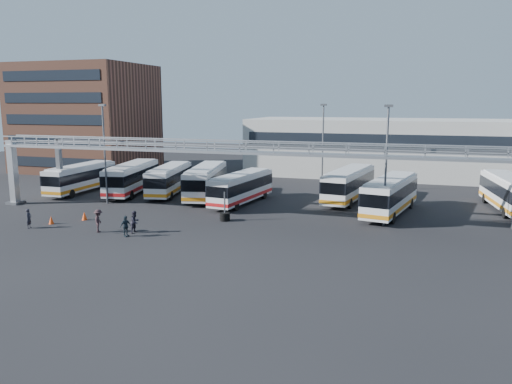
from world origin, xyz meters
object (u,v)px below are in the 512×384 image
(cone_left, at_px, (84,216))
(light_pole_left, at_px, (105,149))
(bus_3, at_px, (206,180))
(pedestrian_d, at_px, (126,226))
(pedestrian_b, at_px, (135,222))
(cone_right, at_px, (51,220))
(bus_1, at_px, (132,177))
(light_pole_back, at_px, (323,143))
(bus_4, at_px, (241,187))
(pedestrian_c, at_px, (99,221))
(pedestrian_a, at_px, (29,218))
(light_pole_mid, at_px, (386,159))
(tire_stack, at_px, (225,216))
(bus_0, at_px, (81,177))
(bus_9, at_px, (508,192))
(bus_2, at_px, (169,179))
(bus_6, at_px, (349,183))
(bus_7, at_px, (390,194))

(cone_left, bearing_deg, light_pole_left, 108.52)
(bus_3, bearing_deg, cone_left, -126.56)
(pedestrian_d, bearing_deg, pedestrian_b, 16.32)
(cone_right, bearing_deg, bus_1, 94.00)
(light_pole_back, distance_m, bus_4, 12.52)
(bus_1, bearing_deg, pedestrian_c, -78.12)
(pedestrian_a, bearing_deg, cone_right, -35.89)
(light_pole_mid, distance_m, tire_stack, 14.77)
(bus_0, distance_m, pedestrian_d, 21.99)
(bus_4, height_order, pedestrian_a, bus_4)
(light_pole_mid, relative_size, bus_0, 0.95)
(bus_4, bearing_deg, bus_9, 17.41)
(bus_0, bearing_deg, bus_2, 9.63)
(pedestrian_a, relative_size, cone_left, 2.19)
(bus_0, height_order, tire_stack, bus_0)
(pedestrian_a, bearing_deg, light_pole_back, -52.16)
(bus_6, bearing_deg, bus_0, -163.50)
(light_pole_back, height_order, cone_left, light_pole_back)
(bus_9, bearing_deg, light_pole_left, -174.38)
(bus_7, height_order, pedestrian_d, bus_7)
(pedestrian_b, relative_size, pedestrian_c, 0.95)
(bus_7, height_order, cone_right, bus_7)
(bus_3, relative_size, bus_4, 1.10)
(pedestrian_d, bearing_deg, bus_7, -33.30)
(bus_4, xyz_separation_m, bus_6, (10.44, 4.64, 0.15))
(bus_1, xyz_separation_m, pedestrian_b, (9.54, -15.31, -1.03))
(bus_6, distance_m, cone_left, 26.70)
(bus_0, relative_size, bus_9, 0.94)
(light_pole_mid, distance_m, pedestrian_b, 21.36)
(bus_1, relative_size, pedestrian_c, 6.21)
(bus_2, relative_size, pedestrian_d, 6.67)
(light_pole_mid, height_order, bus_0, light_pole_mid)
(pedestrian_b, bearing_deg, pedestrian_c, 112.91)
(bus_1, bearing_deg, light_pole_left, -95.45)
(bus_3, height_order, pedestrian_d, bus_3)
(light_pole_back, bearing_deg, tire_stack, -107.62)
(bus_7, relative_size, pedestrian_c, 6.18)
(bus_4, xyz_separation_m, tire_stack, (1.09, -7.66, -1.32))
(bus_0, relative_size, pedestrian_d, 6.49)
(pedestrian_a, xyz_separation_m, pedestrian_b, (9.24, 1.39, 0.06))
(pedestrian_b, xyz_separation_m, cone_left, (-6.66, 2.49, -0.52))
(bus_7, bearing_deg, cone_left, -146.34)
(light_pole_back, bearing_deg, pedestrian_a, -129.07)
(pedestrian_b, height_order, pedestrian_c, pedestrian_c)
(bus_6, bearing_deg, cone_left, -134.72)
(pedestrian_a, bearing_deg, bus_6, -63.72)
(light_pole_mid, height_order, pedestrian_d, light_pole_mid)
(bus_4, bearing_deg, cone_right, -126.47)
(pedestrian_b, bearing_deg, pedestrian_a, 106.45)
(bus_7, distance_m, pedestrian_a, 32.04)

